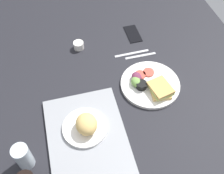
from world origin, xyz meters
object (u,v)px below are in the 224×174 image
serving_tray (87,137)px  bread_plate_near (86,126)px  plate_with_salad (150,84)px  knife (132,53)px  cell_phone (133,34)px  fork (141,56)px  espresso_cup (79,45)px  drinking_glass (23,157)px

serving_tray → bread_plate_near: 5.22cm
bread_plate_near → plate_with_salad: bearing=-65.8°
knife → cell_phone: cell_phone is taller
fork → cell_phone: bearing=-93.4°
bread_plate_near → espresso_cup: (51.12, -6.62, -2.68)cm
serving_tray → drinking_glass: bearing=99.8°
serving_tray → espresso_cup: bearing=-7.4°
cell_phone → drinking_glass: bearing=133.7°
cell_phone → serving_tray: bearing=145.7°
knife → cell_phone: size_ratio=1.32×
espresso_cup → cell_phone: bearing=-84.8°
drinking_glass → cell_phone: drinking_glass is taller
fork → knife: size_ratio=0.89×
serving_tray → drinking_glass: 26.61cm
serving_tray → cell_phone: (57.49, -39.21, -0.40)cm
espresso_cup → knife: (-11.78, -26.76, -1.75)cm
bread_plate_near → drinking_glass: drinking_glass is taller
serving_tray → fork: 54.92cm
serving_tray → knife: size_ratio=2.37×
serving_tray → knife: serving_tray is taller
plate_with_salad → cell_phone: bearing=-5.6°
drinking_glass → espresso_cup: 67.63cm
plate_with_salad → knife: (23.66, 1.59, -1.44)cm
bread_plate_near → plate_with_salad: 38.44cm
fork → plate_with_salad: bearing=84.4°
fork → serving_tray: bearing=47.5°
fork → cell_phone: size_ratio=1.18×
drinking_glass → cell_phone: 89.88cm
drinking_glass → knife: size_ratio=0.66×
knife → cell_phone: bearing=-110.0°
serving_tray → fork: serving_tray is taller
cell_phone → plate_with_salad: bearing=174.4°
knife → serving_tray: bearing=51.8°
serving_tray → plate_with_salad: (19.14, -35.42, 0.89)cm
espresso_cup → fork: size_ratio=0.33×
serving_tray → bread_plate_near: bread_plate_near is taller
serving_tray → bread_plate_near: bearing=-7.4°
plate_with_salad → drinking_glass: size_ratio=2.30×
serving_tray → cell_phone: serving_tray is taller
plate_with_salad → espresso_cup: bearing=38.7°
serving_tray → knife: bearing=-38.3°
serving_tray → espresso_cup: 55.05cm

